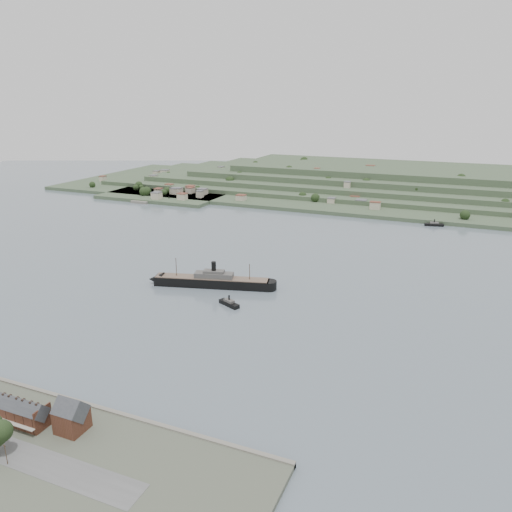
% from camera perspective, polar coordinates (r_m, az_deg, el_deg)
% --- Properties ---
extents(ground, '(1400.00, 1400.00, 0.00)m').
position_cam_1_polar(ground, '(343.09, -5.01, -3.02)').
color(ground, slate).
rests_on(ground, ground).
extents(gabled_building, '(10.40, 10.18, 14.09)m').
position_cam_1_polar(gabled_building, '(205.75, -20.35, -16.77)').
color(gabled_building, '#4F2B1C').
rests_on(gabled_building, ground).
extents(far_peninsula, '(760.00, 309.00, 30.00)m').
position_cam_1_polar(far_peninsula, '(695.79, 12.49, 8.25)').
color(far_peninsula, '#334830').
rests_on(far_peninsula, ground).
extents(steamship, '(86.04, 30.99, 21.00)m').
position_cam_1_polar(steamship, '(334.86, -5.44, -2.85)').
color(steamship, black).
rests_on(steamship, ground).
extents(tugboat, '(15.49, 9.96, 6.83)m').
position_cam_1_polar(tugboat, '(304.37, -3.09, -5.40)').
color(tugboat, black).
rests_on(tugboat, ground).
extents(ferry_west, '(17.93, 6.54, 6.58)m').
position_cam_1_polar(ferry_west, '(616.89, -9.91, 6.27)').
color(ferry_west, black).
rests_on(ferry_west, ground).
extents(ferry_east, '(18.50, 8.56, 6.70)m').
position_cam_1_polar(ferry_east, '(522.15, 19.69, 3.43)').
color(ferry_east, black).
rests_on(ferry_east, ground).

